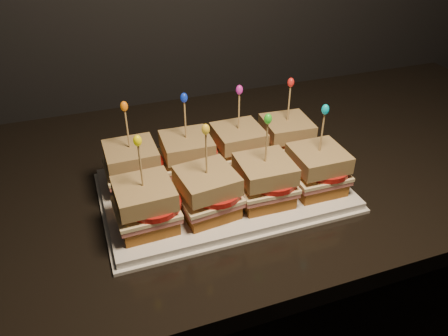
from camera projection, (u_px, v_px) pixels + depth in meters
name	position (u px, v px, depth m)	size (l,w,h in m)	color
granite_slab	(17.00, 213.00, 0.76)	(2.38, 0.68, 0.03)	black
platter	(224.00, 190.00, 0.77)	(0.41, 0.25, 0.02)	white
platter_rim	(224.00, 193.00, 0.77)	(0.42, 0.27, 0.01)	white
sandwich_0_bread_bot	(134.00, 178.00, 0.76)	(0.08, 0.08, 0.02)	brown
sandwich_0_ham	(133.00, 171.00, 0.76)	(0.09, 0.09, 0.01)	#B15457
sandwich_0_cheese	(133.00, 168.00, 0.75)	(0.09, 0.09, 0.01)	#F7E5A9
sandwich_0_tomato	(140.00, 164.00, 0.75)	(0.08, 0.08, 0.01)	#AD1913
sandwich_0_bread_top	(131.00, 155.00, 0.74)	(0.08, 0.08, 0.03)	brown
sandwich_0_pick	(128.00, 131.00, 0.71)	(0.00, 0.00, 0.09)	tan
sandwich_0_frill	(124.00, 106.00, 0.69)	(0.01, 0.01, 0.02)	orange
sandwich_1_bread_bot	(188.00, 168.00, 0.79)	(0.08, 0.08, 0.02)	brown
sandwich_1_ham	(187.00, 161.00, 0.78)	(0.09, 0.09, 0.01)	#B15457
sandwich_1_cheese	(187.00, 158.00, 0.78)	(0.09, 0.09, 0.01)	#F7E5A9
sandwich_1_tomato	(194.00, 154.00, 0.77)	(0.08, 0.08, 0.01)	#AD1913
sandwich_1_bread_top	(187.00, 145.00, 0.76)	(0.08, 0.08, 0.03)	brown
sandwich_1_pick	(185.00, 122.00, 0.74)	(0.00, 0.00, 0.09)	tan
sandwich_1_frill	(184.00, 98.00, 0.72)	(0.01, 0.01, 0.02)	#0F2ED1
sandwich_2_bread_bot	(238.00, 159.00, 0.82)	(0.08, 0.08, 0.02)	brown
sandwich_2_ham	(238.00, 151.00, 0.81)	(0.09, 0.09, 0.01)	#B15457
sandwich_2_cheese	(238.00, 148.00, 0.81)	(0.09, 0.09, 0.01)	#F7E5A9
sandwich_2_tomato	(246.00, 145.00, 0.80)	(0.08, 0.08, 0.01)	#AD1913
sandwich_2_bread_top	(238.00, 136.00, 0.79)	(0.08, 0.08, 0.03)	brown
sandwich_2_pick	(239.00, 114.00, 0.77)	(0.00, 0.00, 0.09)	tan
sandwich_2_frill	(239.00, 90.00, 0.74)	(0.01, 0.01, 0.02)	#C8219E
sandwich_3_bread_bot	(285.00, 150.00, 0.85)	(0.08, 0.08, 0.02)	brown
sandwich_3_ham	(285.00, 143.00, 0.84)	(0.09, 0.09, 0.01)	#B15457
sandwich_3_cheese	(286.00, 140.00, 0.83)	(0.09, 0.09, 0.01)	#F7E5A9
sandwich_3_tomato	(293.00, 136.00, 0.83)	(0.08, 0.08, 0.01)	#AD1913
sandwich_3_bread_top	(287.00, 127.00, 0.82)	(0.08, 0.08, 0.03)	brown
sandwich_3_pick	(289.00, 106.00, 0.80)	(0.00, 0.00, 0.09)	tan
sandwich_3_frill	(291.00, 82.00, 0.77)	(0.01, 0.01, 0.02)	red
sandwich_4_bread_bot	(147.00, 219.00, 0.67)	(0.08, 0.08, 0.02)	brown
sandwich_4_ham	(146.00, 211.00, 0.66)	(0.09, 0.09, 0.01)	#B15457
sandwich_4_cheese	(146.00, 207.00, 0.66)	(0.09, 0.09, 0.01)	#F7E5A9
sandwich_4_tomato	(154.00, 204.00, 0.65)	(0.08, 0.08, 0.01)	#AD1913
sandwich_4_bread_top	(144.00, 193.00, 0.64)	(0.08, 0.08, 0.03)	brown
sandwich_4_pick	(141.00, 168.00, 0.62)	(0.00, 0.00, 0.09)	tan
sandwich_4_frill	(138.00, 141.00, 0.60)	(0.01, 0.01, 0.02)	#FBE604
sandwich_5_bread_bot	(208.00, 206.00, 0.70)	(0.08, 0.08, 0.02)	brown
sandwich_5_ham	(207.00, 198.00, 0.69)	(0.09, 0.09, 0.01)	#B15457
sandwich_5_cheese	(207.00, 194.00, 0.69)	(0.09, 0.09, 0.01)	#F7E5A9
sandwich_5_tomato	(216.00, 191.00, 0.68)	(0.08, 0.08, 0.01)	#AD1913
sandwich_5_bread_top	(207.00, 181.00, 0.67)	(0.08, 0.08, 0.03)	brown
sandwich_5_pick	(206.00, 156.00, 0.65)	(0.00, 0.00, 0.09)	tan
sandwich_5_frill	(206.00, 129.00, 0.62)	(0.01, 0.01, 0.02)	yellow
sandwich_6_bread_bot	(263.00, 193.00, 0.73)	(0.08, 0.08, 0.02)	brown
sandwich_6_ham	(264.00, 186.00, 0.72)	(0.09, 0.09, 0.01)	#B15457
sandwich_6_cheese	(264.00, 182.00, 0.71)	(0.09, 0.09, 0.01)	#F7E5A9
sandwich_6_tomato	(273.00, 179.00, 0.71)	(0.08, 0.08, 0.01)	#AD1913
sandwich_6_bread_top	(265.00, 169.00, 0.70)	(0.08, 0.08, 0.03)	brown
sandwich_6_pick	(266.00, 145.00, 0.68)	(0.00, 0.00, 0.09)	tan
sandwich_6_frill	(268.00, 119.00, 0.65)	(0.01, 0.01, 0.02)	green
sandwich_7_bread_bot	(315.00, 182.00, 0.75)	(0.08, 0.08, 0.02)	brown
sandwich_7_ham	(316.00, 175.00, 0.75)	(0.09, 0.09, 0.01)	#B15457
sandwich_7_cheese	(317.00, 171.00, 0.74)	(0.09, 0.09, 0.01)	#F7E5A9
sandwich_7_tomato	(325.00, 168.00, 0.74)	(0.08, 0.08, 0.01)	#AD1913
sandwich_7_bread_top	(319.00, 158.00, 0.73)	(0.08, 0.08, 0.03)	brown
sandwich_7_pick	(322.00, 135.00, 0.70)	(0.00, 0.00, 0.09)	tan
sandwich_7_frill	(325.00, 109.00, 0.68)	(0.01, 0.01, 0.02)	#03ACBA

